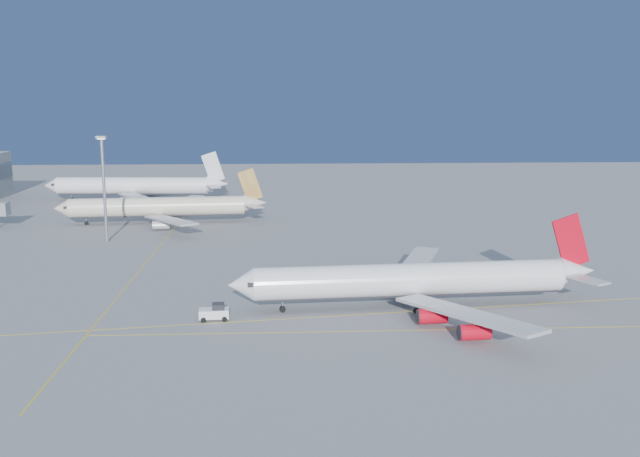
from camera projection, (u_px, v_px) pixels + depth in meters
The scene contains 7 objects.
ground at pixel (356, 304), 117.11m from camera, with size 500.00×500.00×0.00m, color slate.
taxiway_lines at pixel (267, 294), 122.60m from camera, with size 118.86×140.00×0.02m.
airliner_virgin at pixel (418, 280), 114.36m from camera, with size 60.51×54.21×14.92m.
airliner_etihad at pixel (163, 207), 190.87m from camera, with size 56.24×51.80×14.67m.
airliner_third at pixel (137, 186), 232.16m from camera, with size 60.41×55.67×16.21m.
pushback_tug at pixel (215, 312), 108.41m from camera, with size 4.66×3.03×2.54m.
light_mast at pixel (104, 180), 164.27m from camera, with size 2.14×2.14×24.72m.
Camera 1 is at (-11.63, -112.46, 33.46)m, focal length 40.00 mm.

